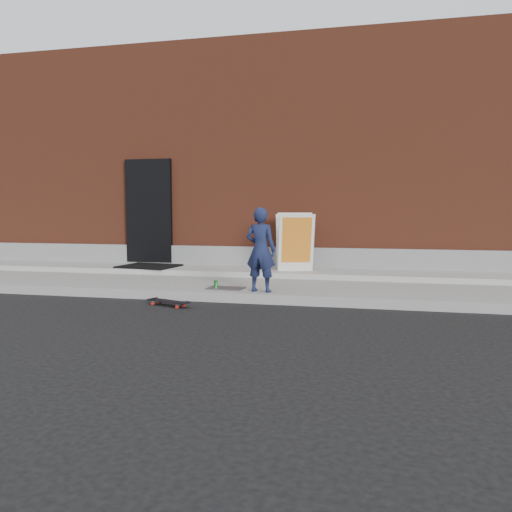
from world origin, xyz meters
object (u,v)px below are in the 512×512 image
(skateboard, at_px, (168,302))
(soda_can, at_px, (216,284))
(pizza_sign, at_px, (295,242))
(child, at_px, (261,250))

(skateboard, height_order, soda_can, soda_can)
(pizza_sign, bearing_deg, child, -96.20)
(child, bearing_deg, soda_can, -10.41)
(skateboard, distance_m, pizza_sign, 3.24)
(pizza_sign, distance_m, soda_can, 2.18)
(skateboard, height_order, pizza_sign, pizza_sign)
(child, xyz_separation_m, soda_can, (-0.81, 0.28, -0.60))
(child, height_order, soda_can, child)
(pizza_sign, bearing_deg, soda_can, -119.78)
(skateboard, xyz_separation_m, pizza_sign, (1.48, 2.79, 0.75))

